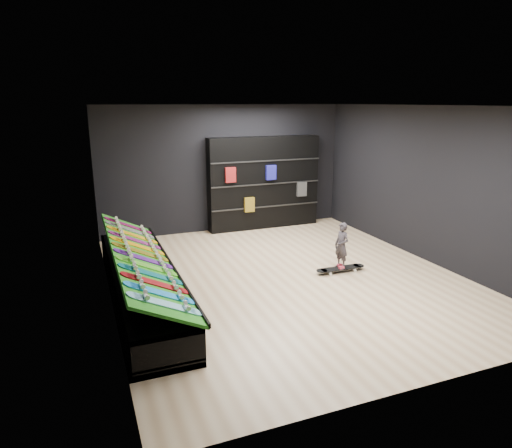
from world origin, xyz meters
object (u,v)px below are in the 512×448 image
object	(u,v)px
display_rack	(141,285)
child	(341,254)
back_shelving	(264,183)
floor_skateboard	(340,270)

from	to	relation	value
display_rack	child	world-z (taller)	child
back_shelving	floor_skateboard	distance (m)	3.61
back_shelving	child	bearing A→B (deg)	-88.04
floor_skateboard	child	size ratio (longest dim) A/B	1.90
floor_skateboard	child	distance (m)	0.30
back_shelving	child	distance (m)	3.53
display_rack	child	bearing A→B (deg)	-1.95
display_rack	floor_skateboard	xyz separation A→B (m)	(3.61, -0.12, -0.21)
display_rack	floor_skateboard	world-z (taller)	display_rack
display_rack	floor_skateboard	bearing A→B (deg)	-1.95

